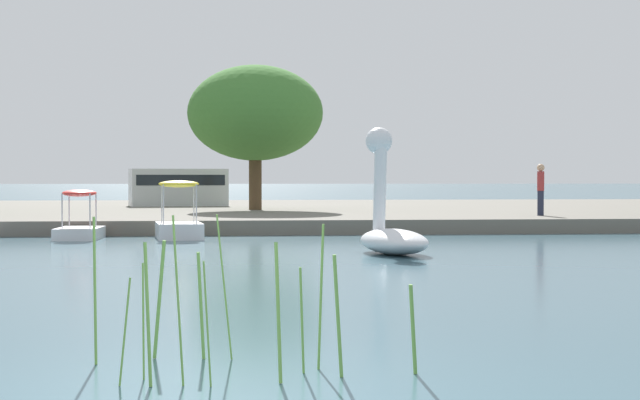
% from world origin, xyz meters
% --- Properties ---
extents(ground_plane, '(591.47, 591.47, 0.00)m').
position_xyz_m(ground_plane, '(0.00, 0.00, 0.00)').
color(ground_plane, '#385966').
extents(shore_bank_far, '(136.48, 27.85, 0.46)m').
position_xyz_m(shore_bank_far, '(0.00, 35.74, 0.23)').
color(shore_bank_far, '#6B665B').
rests_on(shore_bank_far, ground_plane).
extents(swan_boat, '(1.82, 2.85, 2.94)m').
position_xyz_m(swan_boat, '(3.86, 14.37, 0.68)').
color(swan_boat, white).
rests_on(swan_boat, ground_plane).
extents(pedal_boat_yellow, '(1.49, 2.22, 1.67)m').
position_xyz_m(pedal_boat_yellow, '(-1.23, 20.53, 0.45)').
color(pedal_boat_yellow, white).
rests_on(pedal_boat_yellow, ground_plane).
extents(pedal_boat_red, '(1.25, 2.07, 1.41)m').
position_xyz_m(pedal_boat_red, '(-4.05, 20.63, 0.44)').
color(pedal_boat_red, white).
rests_on(pedal_boat_red, ground_plane).
extents(tree_broadleaf_left, '(6.85, 6.63, 5.84)m').
position_xyz_m(tree_broadleaf_left, '(1.34, 31.89, 4.35)').
color(tree_broadleaf_left, '#4C3823').
rests_on(tree_broadleaf_left, shore_bank_far).
extents(person_on_path, '(0.29, 0.28, 1.77)m').
position_xyz_m(person_on_path, '(10.84, 24.75, 1.41)').
color(person_on_path, '#23283D').
rests_on(person_on_path, shore_bank_far).
extents(parked_van, '(4.64, 2.62, 1.70)m').
position_xyz_m(parked_van, '(-2.01, 37.86, 1.38)').
color(parked_van, silver).
rests_on(parked_van, shore_bank_far).
extents(reed_clump_foreground, '(2.93, 1.36, 1.43)m').
position_xyz_m(reed_clump_foreground, '(0.08, 0.86, 0.57)').
color(reed_clump_foreground, '#669942').
rests_on(reed_clump_foreground, ground_plane).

